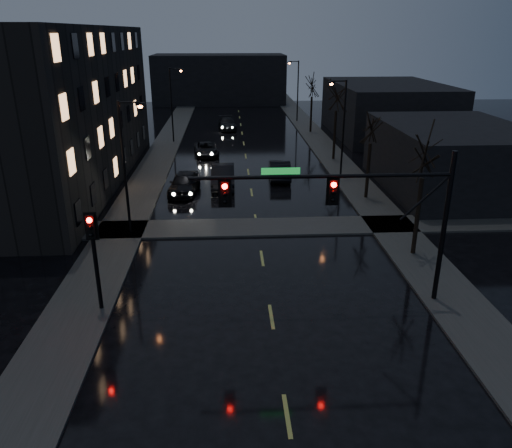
{
  "coord_description": "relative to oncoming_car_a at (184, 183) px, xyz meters",
  "views": [
    {
      "loc": [
        -1.72,
        -10.69,
        11.58
      ],
      "look_at": [
        -0.5,
        10.94,
        3.2
      ],
      "focal_mm": 35.0,
      "sensor_mm": 36.0,
      "label": 1
    }
  ],
  "objects": [
    {
      "name": "streetlight_l_far",
      "position": [
        -2.46,
        18.96,
        3.95
      ],
      "size": [
        1.53,
        0.28,
        8.0
      ],
      "color": "black",
      "rests_on": "ground"
    },
    {
      "name": "oncoming_car_a",
      "position": [
        0.0,
        0.0,
        0.0
      ],
      "size": [
        2.5,
        5.02,
        1.64
      ],
      "primitive_type": "imported",
      "rotation": [
        0.0,
        0.0,
        -0.12
      ],
      "color": "black",
      "rests_on": "ground"
    },
    {
      "name": "commercial_right_far",
      "position": [
        22.12,
        21.96,
        2.18
      ],
      "size": [
        12.0,
        18.0,
        6.0
      ],
      "primitive_type": "cube",
      "color": "black",
      "rests_on": "ground"
    },
    {
      "name": "sidewalk_cross",
      "position": [
        5.12,
        -7.54,
        -0.76
      ],
      "size": [
        40.0,
        3.0,
        0.12
      ],
      "primitive_type": "cube",
      "color": "#2D2D2B",
      "rests_on": "ground"
    },
    {
      "name": "sidewalk_left",
      "position": [
        -3.38,
        8.96,
        -0.76
      ],
      "size": [
        3.0,
        140.0,
        0.12
      ],
      "primitive_type": "cube",
      "color": "#2D2D2B",
      "rests_on": "ground"
    },
    {
      "name": "far_block",
      "position": [
        2.12,
        51.96,
        3.18
      ],
      "size": [
        22.0,
        10.0,
        8.0
      ],
      "primitive_type": "cube",
      "color": "black",
      "rests_on": "ground"
    },
    {
      "name": "tree_far",
      "position": [
        13.52,
        23.96,
        5.24
      ],
      "size": [
        3.43,
        3.43,
        7.88
      ],
      "color": "black",
      "rests_on": "ground"
    },
    {
      "name": "tree_near",
      "position": [
        13.52,
        -12.04,
        5.4
      ],
      "size": [
        3.52,
        3.52,
        8.08
      ],
      "color": "black",
      "rests_on": "ground"
    },
    {
      "name": "oncoming_car_c",
      "position": [
        1.22,
        12.48,
        -0.16
      ],
      "size": [
        2.81,
        4.99,
        1.32
      ],
      "primitive_type": "imported",
      "rotation": [
        0.0,
        0.0,
        0.13
      ],
      "color": "black",
      "rests_on": "ground"
    },
    {
      "name": "sidewalk_right",
      "position": [
        13.62,
        8.96,
        -0.76
      ],
      "size": [
        3.0,
        140.0,
        0.12
      ],
      "primitive_type": "cube",
      "color": "#2D2D2B",
      "rests_on": "ground"
    },
    {
      "name": "signal_pole_left",
      "position": [
        -2.38,
        -17.05,
        2.19
      ],
      "size": [
        0.35,
        0.41,
        4.53
      ],
      "color": "black",
      "rests_on": "ground"
    },
    {
      "name": "lead_car",
      "position": [
        7.66,
        3.7,
        -0.03
      ],
      "size": [
        1.88,
        4.89,
        1.59
      ],
      "primitive_type": "imported",
      "rotation": [
        0.0,
        0.0,
        3.1
      ],
      "color": "black",
      "rests_on": "ground"
    },
    {
      "name": "streetlight_r_mid",
      "position": [
        12.71,
        3.96,
        3.95
      ],
      "size": [
        1.53,
        0.28,
        8.0
      ],
      "color": "black",
      "rests_on": "ground"
    },
    {
      "name": "tree_mid_b",
      "position": [
        13.52,
        9.96,
        5.79
      ],
      "size": [
        3.74,
        3.74,
        8.59
      ],
      "color": "black",
      "rests_on": "ground"
    },
    {
      "name": "streetlight_l_near",
      "position": [
        -2.46,
        -8.04,
        3.95
      ],
      "size": [
        1.53,
        0.28,
        8.0
      ],
      "color": "black",
      "rests_on": "ground"
    },
    {
      "name": "oncoming_car_b",
      "position": [
        2.93,
        1.63,
        0.03
      ],
      "size": [
        1.81,
        5.18,
        1.71
      ],
      "primitive_type": "imported",
      "rotation": [
        0.0,
        0.0,
        0.0
      ],
      "color": "black",
      "rests_on": "ground"
    },
    {
      "name": "apartment_block",
      "position": [
        -11.38,
        3.96,
        5.18
      ],
      "size": [
        12.0,
        30.0,
        12.0
      ],
      "primitive_type": "cube",
      "color": "black",
      "rests_on": "ground"
    },
    {
      "name": "tree_mid_a",
      "position": [
        13.52,
        -2.04,
        5.0
      ],
      "size": [
        3.3,
        3.3,
        7.58
      ],
      "color": "black",
      "rests_on": "ground"
    },
    {
      "name": "commercial_right_near",
      "position": [
        20.62,
        -0.04,
        1.68
      ],
      "size": [
        10.0,
        14.0,
        5.0
      ],
      "primitive_type": "cube",
      "color": "black",
      "rests_on": "ground"
    },
    {
      "name": "signal_mast",
      "position": [
        8.97,
        -17.05,
        4.05
      ],
      "size": [
        11.11,
        0.41,
        7.0
      ],
      "color": "black",
      "rests_on": "ground"
    },
    {
      "name": "oncoming_car_d",
      "position": [
        3.32,
        26.6,
        -0.08
      ],
      "size": [
        2.49,
        5.26,
        1.48
      ],
      "primitive_type": "imported",
      "rotation": [
        0.0,
        0.0,
        0.08
      ],
      "color": "black",
      "rests_on": "ground"
    },
    {
      "name": "streetlight_r_far",
      "position": [
        12.71,
        31.96,
        3.95
      ],
      "size": [
        1.53,
        0.28,
        8.0
      ],
      "color": "black",
      "rests_on": "ground"
    }
  ]
}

